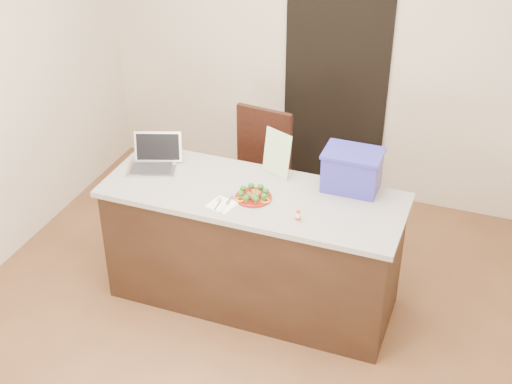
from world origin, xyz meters
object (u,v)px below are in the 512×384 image
at_px(yogurt_bottle, 298,217).
at_px(chair, 259,167).
at_px(laptop, 155,158).
at_px(blue_box, 352,170).
at_px(island, 253,247).
at_px(plate, 253,197).
at_px(napkin, 222,205).

height_order(yogurt_bottle, chair, chair).
distance_m(laptop, blue_box, 1.40).
bearing_deg(island, plate, -64.72).
relative_size(blue_box, chair, 0.37).
distance_m(napkin, laptop, 0.72).
bearing_deg(island, yogurt_bottle, -29.32).
height_order(laptop, chair, laptop).
relative_size(yogurt_bottle, laptop, 0.19).
distance_m(napkin, blue_box, 0.90).
relative_size(plate, napkin, 1.50).
relative_size(laptop, blue_box, 1.01).
height_order(island, plate, plate).
relative_size(island, plate, 8.41).
distance_m(yogurt_bottle, laptop, 1.21).
bearing_deg(yogurt_bottle, laptop, 165.23).
xyz_separation_m(napkin, yogurt_bottle, (0.52, -0.00, 0.03)).
xyz_separation_m(laptop, chair, (0.51, 0.76, -0.38)).
relative_size(plate, blue_box, 0.63).
bearing_deg(chair, yogurt_bottle, -51.99).
distance_m(plate, napkin, 0.22).
bearing_deg(chair, blue_box, -26.37).
height_order(plate, chair, chair).
relative_size(plate, laptop, 0.62).
distance_m(island, blue_box, 0.90).
distance_m(plate, blue_box, 0.69).
bearing_deg(yogurt_bottle, plate, 156.75).
xyz_separation_m(plate, blue_box, (0.57, 0.35, 0.13)).
xyz_separation_m(napkin, laptop, (-0.65, 0.30, 0.06)).
bearing_deg(island, blue_box, 25.68).
bearing_deg(plate, yogurt_bottle, -23.25).
bearing_deg(plate, chair, 108.16).
xyz_separation_m(island, plate, (0.03, -0.06, 0.47)).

